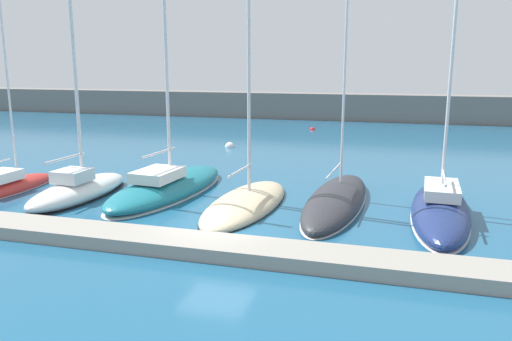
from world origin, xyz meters
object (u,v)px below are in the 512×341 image
Objects in this scene: mooring_buoy_white at (230,147)px; sailboat_navy_sixth at (440,209)px; sailboat_red_nearest at (5,187)px; sailboat_teal_third at (167,185)px; sailboat_white_second at (79,188)px; mooring_buoy_red at (312,130)px; sailboat_sand_fourth at (246,203)px; sailboat_charcoal_fifth at (336,200)px.

sailboat_navy_sixth is at bearing -45.76° from mooring_buoy_white.
sailboat_teal_third is (7.76, 2.00, 0.14)m from sailboat_red_nearest.
sailboat_navy_sixth is at bearing -87.67° from sailboat_teal_third.
sailboat_white_second is at bearing 122.45° from sailboat_teal_third.
sailboat_navy_sixth is 31.02× the size of mooring_buoy_red.
mooring_buoy_red is (6.32, 27.52, -0.46)m from sailboat_white_second.
mooring_buoy_red is at bearing 6.29° from sailboat_sand_fourth.
sailboat_red_nearest is 0.65× the size of sailboat_navy_sixth.
sailboat_red_nearest is 16.03m from sailboat_charcoal_fifth.
sailboat_sand_fourth is (12.11, 0.81, -0.08)m from sailboat_red_nearest.
sailboat_navy_sixth is 21.54× the size of mooring_buoy_white.
sailboat_teal_third is at bearing 93.57° from sailboat_charcoal_fifth.
sailboat_navy_sixth is (12.43, -0.49, -0.04)m from sailboat_teal_third.
sailboat_charcoal_fifth reaches higher than sailboat_teal_third.
sailboat_white_second is 15.95m from mooring_buoy_white.
sailboat_white_second is (4.14, 0.09, 0.22)m from sailboat_red_nearest.
sailboat_charcoal_fifth reaches higher than sailboat_red_nearest.
sailboat_red_nearest is 0.67× the size of sailboat_teal_third.
sailboat_white_second is 19.53× the size of mooring_buoy_white.
sailboat_teal_third is 4.51m from sailboat_sand_fourth.
sailboat_white_second is 11.92m from sailboat_charcoal_fifth.
sailboat_white_second is at bearing 97.95° from sailboat_sand_fourth.
sailboat_white_second reaches higher than sailboat_red_nearest.
sailboat_charcoal_fifth is 26.08m from mooring_buoy_red.
sailboat_charcoal_fifth reaches higher than mooring_buoy_red.
sailboat_sand_fourth is 26.18× the size of mooring_buoy_red.
sailboat_navy_sixth reaches higher than sailboat_red_nearest.
sailboat_red_nearest is at bearing -110.76° from mooring_buoy_red.
sailboat_sand_fourth is 26.85m from mooring_buoy_red.
mooring_buoy_red is at bearing -19.06° from sailboat_red_nearest.
sailboat_navy_sixth is at bearing -84.05° from sailboat_red_nearest.
mooring_buoy_red is 0.69× the size of mooring_buoy_white.
sailboat_white_second is 28.13× the size of mooring_buoy_red.
sailboat_white_second is 4.09m from sailboat_teal_third.
mooring_buoy_white is (-9.72, 13.80, -0.24)m from sailboat_charcoal_fifth.
sailboat_white_second is 28.24m from mooring_buoy_red.
sailboat_navy_sixth reaches higher than sailboat_sand_fourth.
sailboat_charcoal_fifth is at bearing -77.98° from mooring_buoy_red.
mooring_buoy_red is 12.47m from mooring_buoy_white.
sailboat_red_nearest is 0.62× the size of sailboat_charcoal_fifth.
sailboat_sand_fourth is 0.80× the size of sailboat_charcoal_fifth.
sailboat_teal_third reaches higher than mooring_buoy_red.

